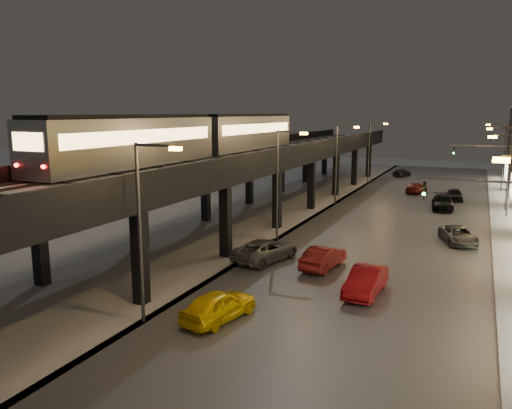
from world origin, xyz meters
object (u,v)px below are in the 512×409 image
at_px(car_near_white, 323,258).
at_px(car_onc_white, 442,203).
at_px(car_mid_dark, 416,188).
at_px(car_onc_silver, 366,282).
at_px(car_onc_dark, 458,236).
at_px(car_taxi, 219,306).
at_px(car_mid_silver, 266,251).
at_px(car_onc_red, 455,195).
at_px(subway_train, 200,135).
at_px(car_far_white, 402,173).

bearing_deg(car_near_white, car_onc_white, -95.78).
xyz_separation_m(car_near_white, car_mid_dark, (1.86, 35.92, -0.10)).
bearing_deg(car_onc_silver, car_near_white, 137.14).
bearing_deg(car_onc_dark, car_taxi, -134.42).
xyz_separation_m(car_taxi, car_mid_silver, (-1.87, 10.40, -0.01)).
xyz_separation_m(car_onc_dark, car_onc_red, (-1.30, 21.22, 0.01)).
relative_size(car_onc_dark, car_onc_red, 1.20).
relative_size(car_taxi, car_near_white, 0.99).
bearing_deg(car_taxi, car_near_white, -90.89).
relative_size(car_near_white, car_onc_white, 0.87).
height_order(car_onc_silver, car_onc_dark, car_onc_silver).
height_order(subway_train, car_onc_silver, subway_train).
xyz_separation_m(subway_train, car_onc_white, (19.31, 18.16, -7.66)).
bearing_deg(car_near_white, car_mid_silver, 7.00).
xyz_separation_m(car_onc_silver, car_onc_red, (3.08, 35.64, -0.10)).
relative_size(car_mid_silver, car_mid_dark, 1.23).
height_order(car_taxi, car_onc_dark, car_taxi).
distance_m(car_taxi, car_mid_dark, 46.50).
bearing_deg(car_mid_dark, car_onc_silver, 103.84).
distance_m(car_taxi, car_onc_silver, 8.98).
distance_m(car_mid_dark, car_onc_dark, 25.94).
bearing_deg(car_mid_silver, car_onc_white, -97.00).
relative_size(car_mid_dark, car_onc_red, 1.13).
distance_m(car_near_white, car_onc_silver, 5.18).
xyz_separation_m(car_near_white, car_onc_white, (5.79, 25.20, 0.01)).
distance_m(car_taxi, car_near_white, 10.65).
bearing_deg(car_mid_silver, subway_train, -22.41).
bearing_deg(car_near_white, car_taxi, 84.36).
distance_m(car_onc_silver, car_onc_white, 28.98).
bearing_deg(car_mid_dark, car_onc_dark, 115.00).
bearing_deg(car_onc_white, car_mid_silver, -117.96).
xyz_separation_m(car_near_white, car_far_white, (-2.34, 52.43, -0.08)).
bearing_deg(car_onc_dark, car_onc_silver, -125.14).
bearing_deg(car_mid_dark, car_taxi, 96.07).
bearing_deg(car_onc_red, car_mid_dark, 131.92).
height_order(subway_train, car_onc_red, subway_train).
bearing_deg(car_onc_silver, car_onc_dark, 75.74).
xyz_separation_m(car_far_white, car_onc_dark, (10.35, -41.71, -0.00)).
bearing_deg(car_far_white, subway_train, 95.46).
relative_size(subway_train, car_onc_red, 9.34).
bearing_deg(car_mid_dark, car_onc_white, 121.43).
bearing_deg(car_near_white, subway_train, -20.35).
bearing_deg(subway_train, car_onc_dark, 9.70).
relative_size(car_far_white, car_onc_red, 0.99).
relative_size(car_near_white, car_mid_dark, 1.02).
bearing_deg(car_onc_white, car_onc_red, 75.94).
distance_m(subway_train, car_onc_white, 27.59).
xyz_separation_m(car_mid_dark, car_onc_white, (3.94, -10.72, 0.11)).
bearing_deg(car_mid_silver, car_onc_red, -94.22).
distance_m(car_mid_silver, car_mid_dark, 36.42).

